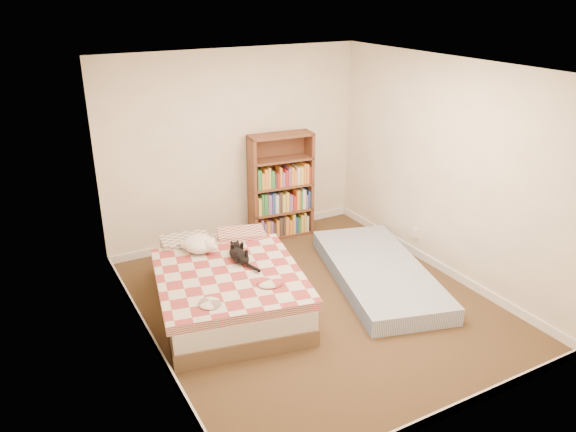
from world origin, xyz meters
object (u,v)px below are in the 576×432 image
bookshelf (280,198)px  black_cat (238,254)px  bed (226,285)px  floor_mattress (378,273)px  white_dog (200,244)px

bookshelf → black_cat: bearing=-126.9°
bed → floor_mattress: bearing=0.1°
bed → white_dog: white_dog is taller
black_cat → bed: bearing=-148.6°
bookshelf → black_cat: 1.77m
bookshelf → floor_mattress: bearing=-71.7°
white_dog → floor_mattress: bearing=-12.3°
bookshelf → black_cat: (-1.20, -1.30, 0.00)m
bed → bookshelf: bearing=56.1°
floor_mattress → white_dog: 2.08m
bookshelf → white_dog: bearing=-142.6°
floor_mattress → black_cat: (-1.58, 0.41, 0.44)m
bed → bookshelf: (1.38, 1.36, 0.29)m
bed → floor_mattress: 1.80m
floor_mattress → black_cat: bearing=-178.7°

